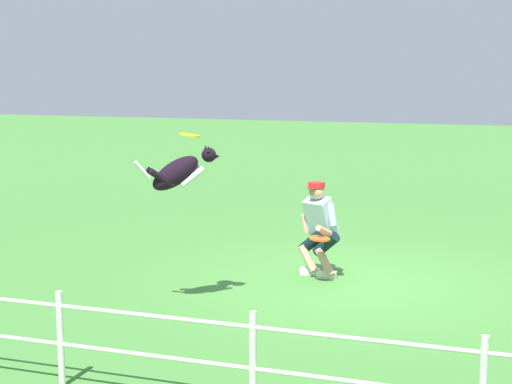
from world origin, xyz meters
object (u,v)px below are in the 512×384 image
Objects in this scene: person at (319,226)px; frisbee_flying at (190,135)px; frisbee_held at (320,239)px; dog at (180,172)px.

frisbee_flying reaches higher than person.
frisbee_flying is (1.07, 1.78, 1.33)m from person.
frisbee_held is at bearing 38.35° from person.
dog reaches higher than frisbee_held.
dog is (1.17, 1.88, 0.92)m from person.
frisbee_flying is (-0.09, -0.10, 0.41)m from dog.
person is 2.40m from dog.
frisbee_held is at bearing -129.88° from frisbee_flying.
person is at bearing -74.13° from frisbee_held.
dog is at bearing 49.86° from frisbee_held.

